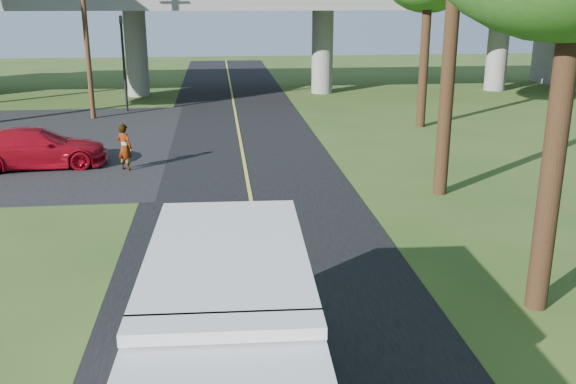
{
  "coord_description": "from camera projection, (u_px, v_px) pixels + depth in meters",
  "views": [
    {
      "loc": [
        -0.95,
        -10.43,
        6.19
      ],
      "look_at": [
        0.69,
        4.48,
        1.6
      ],
      "focal_mm": 40.0,
      "sensor_mm": 36.0,
      "label": 1
    }
  ],
  "objects": [
    {
      "name": "ground",
      "position": [
        277.0,
        346.0,
        11.83
      ],
      "size": [
        120.0,
        120.0,
        0.0
      ],
      "primitive_type": "plane",
      "color": "#33501C",
      "rests_on": "ground"
    },
    {
      "name": "overpass",
      "position": [
        230.0,
        23.0,
        40.91
      ],
      "size": [
        54.0,
        10.0,
        7.3
      ],
      "color": "slate",
      "rests_on": "ground"
    },
    {
      "name": "red_sedan",
      "position": [
        36.0,
        148.0,
        24.0
      ],
      "size": [
        5.36,
        2.67,
        1.5
      ],
      "primitive_type": "imported",
      "rotation": [
        0.0,
        0.0,
        1.69
      ],
      "color": "#9E0917",
      "rests_on": "ground"
    },
    {
      "name": "traffic_signal",
      "position": [
        123.0,
        53.0,
        34.97
      ],
      "size": [
        0.18,
        0.22,
        5.2
      ],
      "color": "black",
      "rests_on": "ground"
    },
    {
      "name": "utility_pole",
      "position": [
        86.0,
        29.0,
        32.51
      ],
      "size": [
        1.6,
        0.26,
        9.0
      ],
      "color": "#472D19",
      "rests_on": "ground"
    },
    {
      "name": "lane_line",
      "position": [
        249.0,
        190.0,
        21.32
      ],
      "size": [
        0.12,
        90.0,
        0.01
      ],
      "primitive_type": "cube",
      "color": "gold",
      "rests_on": "road"
    },
    {
      "name": "pedestrian",
      "position": [
        125.0,
        147.0,
        23.57
      ],
      "size": [
        0.76,
        0.7,
        1.73
      ],
      "primitive_type": "imported",
      "rotation": [
        0.0,
        0.0,
        2.54
      ],
      "color": "gray",
      "rests_on": "ground"
    },
    {
      "name": "step_van",
      "position": [
        228.0,
        348.0,
        9.02
      ],
      "size": [
        2.56,
        6.46,
        2.68
      ],
      "rotation": [
        0.0,
        0.0,
        -0.03
      ],
      "color": "silver",
      "rests_on": "ground"
    },
    {
      "name": "road",
      "position": [
        249.0,
        190.0,
        21.33
      ],
      "size": [
        7.0,
        90.0,
        0.02
      ],
      "primitive_type": "cube",
      "color": "black",
      "rests_on": "ground"
    }
  ]
}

